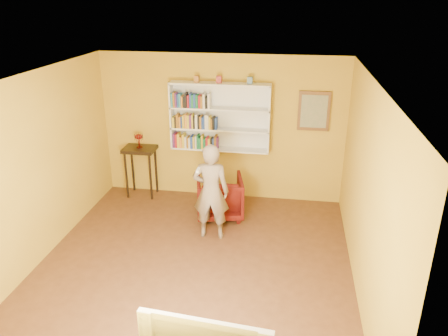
{
  "coord_description": "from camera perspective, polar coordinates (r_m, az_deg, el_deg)",
  "views": [
    {
      "loc": [
        1.28,
        -5.13,
        3.69
      ],
      "look_at": [
        0.33,
        0.75,
        1.28
      ],
      "focal_mm": 35.0,
      "sensor_mm": 36.0,
      "label": 1
    }
  ],
  "objects": [
    {
      "name": "ornament_left",
      "position": [
        7.8,
        -3.59,
        11.53
      ],
      "size": [
        0.08,
        0.08,
        0.11
      ],
      "primitive_type": "cube",
      "color": "#B06F32",
      "rests_on": "bookshelf"
    },
    {
      "name": "ruby_lustre",
      "position": [
        8.29,
        -11.07,
        3.87
      ],
      "size": [
        0.17,
        0.16,
        0.26
      ],
      "color": "maroon",
      "rests_on": "console_table"
    },
    {
      "name": "room_shell",
      "position": [
        5.92,
        -4.34,
        -4.87
      ],
      "size": [
        5.3,
        5.8,
        2.88
      ],
      "color": "#4E2D19",
      "rests_on": "ground"
    },
    {
      "name": "person",
      "position": [
        6.83,
        -1.73,
        -3.13
      ],
      "size": [
        0.59,
        0.4,
        1.57
      ],
      "primitive_type": "imported",
      "rotation": [
        0.0,
        0.0,
        3.18
      ],
      "color": "#796859",
      "rests_on": "ground"
    },
    {
      "name": "books_row_upper",
      "position": [
        7.85,
        -4.27,
        8.76
      ],
      "size": [
        0.7,
        0.19,
        0.27
      ],
      "color": "teal",
      "rests_on": "bookshelf"
    },
    {
      "name": "books_row_lower",
      "position": [
        8.05,
        -3.79,
        3.46
      ],
      "size": [
        0.84,
        0.19,
        0.27
      ],
      "color": "#5B2267",
      "rests_on": "bookshelf"
    },
    {
      "name": "framed_painting",
      "position": [
        7.84,
        11.66,
        7.28
      ],
      "size": [
        0.55,
        0.05,
        0.7
      ],
      "color": "brown",
      "rests_on": "room_shell"
    },
    {
      "name": "ornament_right",
      "position": [
        7.65,
        3.4,
        11.36
      ],
      "size": [
        0.09,
        0.09,
        0.12
      ],
      "primitive_type": "cube",
      "color": "slate",
      "rests_on": "bookshelf"
    },
    {
      "name": "bookshelf",
      "position": [
        7.93,
        -0.47,
        6.72
      ],
      "size": [
        1.8,
        0.29,
        1.23
      ],
      "color": "white",
      "rests_on": "room_shell"
    },
    {
      "name": "books_row_middle",
      "position": [
        7.93,
        -3.83,
        6.06
      ],
      "size": [
        0.82,
        0.19,
        0.26
      ],
      "color": "gold",
      "rests_on": "bookshelf"
    },
    {
      "name": "ornament_centre",
      "position": [
        7.72,
        -0.65,
        11.49
      ],
      "size": [
        0.09,
        0.09,
        0.12
      ],
      "primitive_type": "cube",
      "color": "#AF3A3A",
      "rests_on": "bookshelf"
    },
    {
      "name": "game_remote",
      "position": [
        6.3,
        -3.37,
        -0.27
      ],
      "size": [
        0.04,
        0.15,
        0.04
      ],
      "primitive_type": "cube",
      "color": "silver",
      "rests_on": "person"
    },
    {
      "name": "console_table",
      "position": [
        8.4,
        -10.89,
        1.55
      ],
      "size": [
        0.59,
        0.45,
        0.97
      ],
      "color": "black",
      "rests_on": "ground"
    },
    {
      "name": "armchair",
      "position": [
        7.64,
        -0.57,
        -3.76
      ],
      "size": [
        0.94,
        0.96,
        0.73
      ],
      "primitive_type": "imported",
      "rotation": [
        0.0,
        0.0,
        3.36
      ],
      "color": "#400404",
      "rests_on": "ground"
    }
  ]
}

